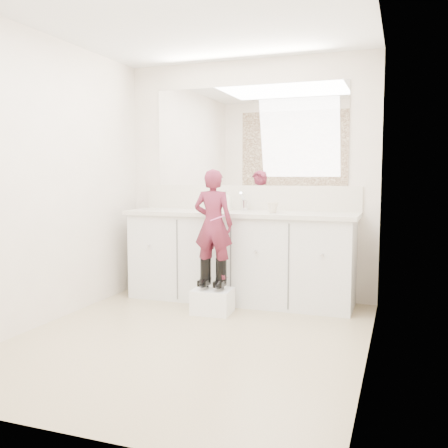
% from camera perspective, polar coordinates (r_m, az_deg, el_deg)
% --- Properties ---
extents(floor, '(3.00, 3.00, 0.00)m').
position_cam_1_polar(floor, '(3.92, -3.87, -12.92)').
color(floor, '#978863').
rests_on(floor, ground).
extents(ceiling, '(3.00, 3.00, 0.00)m').
position_cam_1_polar(ceiling, '(3.89, -4.12, 22.85)').
color(ceiling, white).
rests_on(ceiling, wall_back).
extents(wall_back, '(2.60, 0.00, 2.60)m').
position_cam_1_polar(wall_back, '(5.13, 2.79, 5.10)').
color(wall_back, beige).
rests_on(wall_back, floor).
extents(wall_front, '(2.60, 0.00, 2.60)m').
position_cam_1_polar(wall_front, '(2.42, -18.45, 4.25)').
color(wall_front, beige).
rests_on(wall_front, floor).
extents(wall_left, '(0.00, 3.00, 3.00)m').
position_cam_1_polar(wall_left, '(4.40, -19.73, 4.69)').
color(wall_left, beige).
rests_on(wall_left, floor).
extents(wall_right, '(0.00, 3.00, 3.00)m').
position_cam_1_polar(wall_right, '(3.41, 16.51, 4.62)').
color(wall_right, beige).
rests_on(wall_right, floor).
extents(vanity_cabinet, '(2.20, 0.55, 0.85)m').
position_cam_1_polar(vanity_cabinet, '(4.93, 1.81, -3.96)').
color(vanity_cabinet, silver).
rests_on(vanity_cabinet, floor).
extents(countertop, '(2.28, 0.58, 0.04)m').
position_cam_1_polar(countertop, '(4.86, 1.77, 1.18)').
color(countertop, beige).
rests_on(countertop, vanity_cabinet).
extents(backsplash, '(2.28, 0.03, 0.25)m').
position_cam_1_polar(backsplash, '(5.12, 2.73, 3.03)').
color(backsplash, beige).
rests_on(backsplash, countertop).
extents(mirror, '(2.00, 0.02, 1.00)m').
position_cam_1_polar(mirror, '(5.13, 2.77, 10.02)').
color(mirror, white).
rests_on(mirror, wall_back).
extents(dot_panel, '(2.00, 0.01, 1.20)m').
position_cam_1_polar(dot_panel, '(2.46, -18.64, 14.78)').
color(dot_panel, '#472819').
rests_on(dot_panel, wall_front).
extents(faucet, '(0.08, 0.08, 0.10)m').
position_cam_1_polar(faucet, '(5.02, 2.36, 2.12)').
color(faucet, silver).
rests_on(faucet, countertop).
extents(cup, '(0.11, 0.11, 0.10)m').
position_cam_1_polar(cup, '(4.73, 5.59, 1.90)').
color(cup, beige).
rests_on(cup, countertop).
extents(soap_bottle, '(0.10, 0.10, 0.21)m').
position_cam_1_polar(soap_bottle, '(4.99, 0.28, 2.71)').
color(soap_bottle, white).
rests_on(soap_bottle, countertop).
extents(step_stool, '(0.36, 0.30, 0.22)m').
position_cam_1_polar(step_stool, '(4.56, -1.31, -8.80)').
color(step_stool, white).
rests_on(step_stool, floor).
extents(boot_left, '(0.11, 0.20, 0.29)m').
position_cam_1_polar(boot_left, '(4.55, -2.11, -5.56)').
color(boot_left, black).
rests_on(boot_left, step_stool).
extents(boot_right, '(0.11, 0.20, 0.29)m').
position_cam_1_polar(boot_right, '(4.50, -0.33, -5.69)').
color(boot_right, black).
rests_on(boot_right, step_stool).
extents(toddler, '(0.37, 0.25, 0.98)m').
position_cam_1_polar(toddler, '(4.46, -1.24, 0.00)').
color(toddler, '#972E4F').
rests_on(toddler, step_stool).
extents(toothbrush, '(0.14, 0.02, 0.06)m').
position_cam_1_polar(toothbrush, '(4.35, -0.75, 0.67)').
color(toothbrush, '#D05199').
rests_on(toothbrush, toddler).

